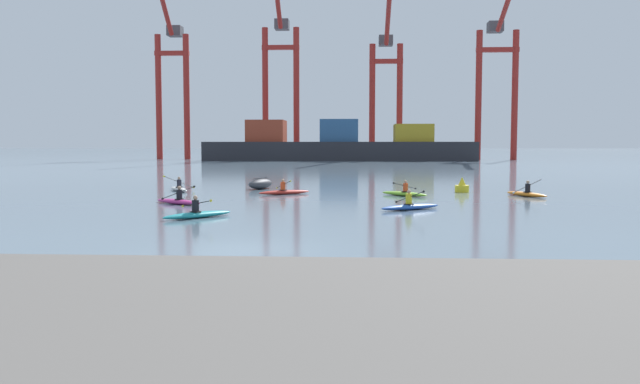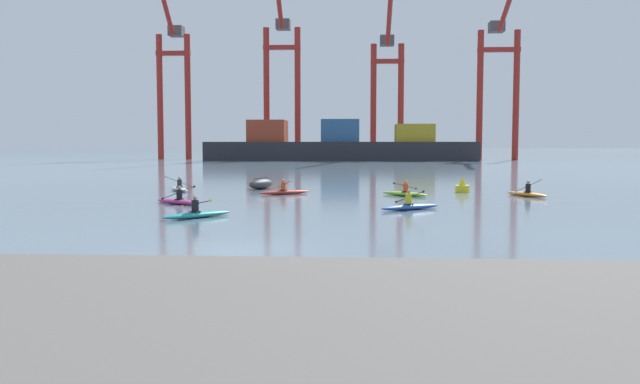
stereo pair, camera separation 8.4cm
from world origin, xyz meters
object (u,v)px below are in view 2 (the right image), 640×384
at_px(container_barge, 339,146).
at_px(channel_buoy, 462,187).
at_px(gantry_crane_east_mid, 387,79).
at_px(kayak_orange, 527,194).
at_px(gantry_crane_east, 499,72).
at_px(capsized_dinghy, 261,184).
at_px(kayak_magenta, 178,201).
at_px(gantry_crane_west, 173,72).
at_px(kayak_lime, 405,193).
at_px(kayak_white, 179,188).
at_px(kayak_red, 284,192).
at_px(kayak_blue, 410,206).
at_px(kayak_teal, 197,214).
at_px(gantry_crane_west_mid, 282,69).

relative_size(container_barge, channel_buoy, 49.26).
relative_size(gantry_crane_east_mid, kayak_orange, 9.67).
bearing_deg(kayak_orange, gantry_crane_east, 79.11).
distance_m(capsized_dinghy, kayak_magenta, 11.69).
xyz_separation_m(container_barge, gantry_crane_west, (-33.09, 7.09, 14.52)).
relative_size(channel_buoy, kayak_lime, 0.35).
height_order(capsized_dinghy, kayak_magenta, kayak_magenta).
bearing_deg(gantry_crane_east, kayak_white, -114.74).
xyz_separation_m(kayak_magenta, kayak_orange, (19.28, 6.04, 0.00)).
height_order(capsized_dinghy, kayak_red, kayak_red).
relative_size(gantry_crane_west, kayak_white, 11.39).
bearing_deg(gantry_crane_west, kayak_blue, -67.78).
bearing_deg(gantry_crane_east_mid, kayak_blue, -91.89).
xyz_separation_m(gantry_crane_east, kayak_lime, (-23.84, -86.49, -16.53)).
distance_m(kayak_lime, kayak_orange, 7.23).
xyz_separation_m(gantry_crane_west, gantry_crane_east, (63.20, -1.08, -0.42)).
xyz_separation_m(gantry_crane_west, kayak_orange, (46.59, -87.45, -16.95)).
bearing_deg(kayak_white, kayak_red, -17.70).
bearing_deg(channel_buoy, kayak_red, -168.03).
height_order(kayak_blue, kayak_magenta, kayak_blue).
xyz_separation_m(kayak_orange, kayak_red, (-14.54, 0.72, 0.00)).
relative_size(gantry_crane_west, kayak_magenta, 11.87).
relative_size(container_barge, kayak_magenta, 15.89).
height_order(kayak_magenta, kayak_orange, kayak_orange).
bearing_deg(kayak_magenta, channel_buoy, 29.75).
bearing_deg(gantry_crane_east, container_barge, -168.70).
height_order(kayak_white, kayak_magenta, kayak_white).
bearing_deg(capsized_dinghy, kayak_red, -64.87).
bearing_deg(gantry_crane_east, gantry_crane_east_mid, 168.28).
relative_size(gantry_crane_east_mid, kayak_magenta, 10.34).
distance_m(kayak_white, kayak_teal, 15.87).
relative_size(kayak_lime, kayak_teal, 0.98).
distance_m(gantry_crane_east_mid, capsized_dinghy, 87.65).
bearing_deg(kayak_magenta, container_barge, 86.17).
bearing_deg(kayak_white, kayak_lime, -12.18).
relative_size(container_barge, capsized_dinghy, 17.46).
relative_size(gantry_crane_west, kayak_lime, 12.78).
height_order(gantry_crane_east_mid, channel_buoy, gantry_crane_east_mid).
xyz_separation_m(capsized_dinghy, kayak_red, (2.18, -4.65, -0.18)).
height_order(gantry_crane_west_mid, channel_buoy, gantry_crane_west_mid).
bearing_deg(kayak_lime, kayak_orange, 0.89).
bearing_deg(capsized_dinghy, kayak_orange, -17.80).
xyz_separation_m(gantry_crane_east, kayak_teal, (-33.40, -98.40, -16.53)).
relative_size(gantry_crane_west, gantry_crane_east, 1.15).
bearing_deg(gantry_crane_east, kayak_red, -109.99).
xyz_separation_m(capsized_dinghy, channel_buoy, (13.43, -2.27, 0.01)).
bearing_deg(kayak_teal, kayak_lime, 51.26).
bearing_deg(gantry_crane_east_mid, kayak_teal, -96.94).
height_order(kayak_teal, kayak_orange, kayak_orange).
height_order(gantry_crane_west, kayak_magenta, gantry_crane_west).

